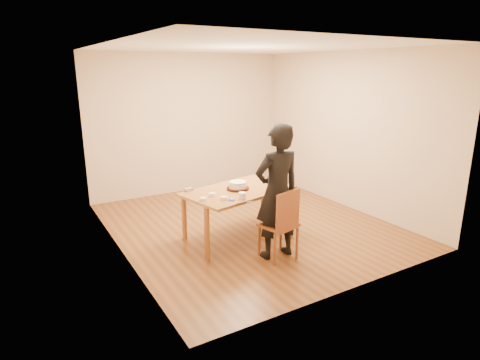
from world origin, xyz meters
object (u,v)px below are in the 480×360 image
dining_chair (278,225)px  cake_plate (238,188)px  person (277,192)px  dining_table (238,191)px  cake (238,185)px

dining_chair → cake_plate: size_ratio=1.28×
person → cake_plate: bearing=-76.9°
dining_chair → cake_plate: (-0.15, 0.79, 0.31)m
dining_table → cake: 0.08m
dining_table → person: (0.15, -0.73, 0.15)m
dining_table → cake_plate: cake_plate is taller
dining_chair → person: 0.43m
dining_table → dining_chair: dining_table is taller
dining_table → cake: (0.00, 0.01, 0.08)m
dining_table → cake: size_ratio=6.20×
cake_plate → person: bearing=-78.6°
cake_plate → cake: (0.00, -0.00, 0.05)m
dining_table → dining_chair: bearing=-91.7°
dining_table → cake: cake is taller
dining_table → dining_chair: size_ratio=3.68×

